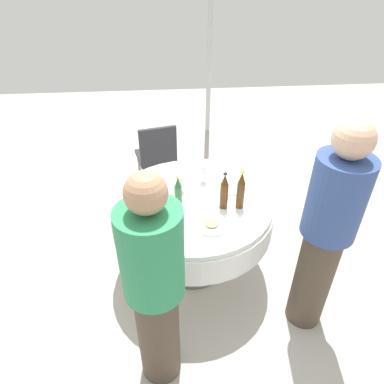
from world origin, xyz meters
name	(u,v)px	position (x,y,z in m)	size (l,w,h in m)	color
ground_plane	(192,265)	(0.00, 0.00, 0.00)	(10.00, 10.00, 0.00)	#B7B2A8
dining_table	(192,215)	(0.00, 0.00, 0.59)	(1.29, 1.29, 0.74)	white
bottle_brown_outer	(241,191)	(0.12, 0.35, 0.89)	(0.06, 0.06, 0.32)	#593314
bottle_brown_right	(224,192)	(0.12, 0.23, 0.88)	(0.06, 0.06, 0.30)	#593314
bottle_amber_inner	(147,212)	(0.30, -0.33, 0.87)	(0.06, 0.06, 0.28)	#8C5619
bottle_green_front	(178,193)	(0.08, -0.11, 0.87)	(0.06, 0.06, 0.28)	#2D6B38
wine_glass_front	(204,171)	(-0.24, 0.12, 0.85)	(0.06, 0.06, 0.16)	white
wine_glass_left	(181,181)	(-0.13, -0.08, 0.84)	(0.07, 0.07, 0.14)	white
plate_west	(230,187)	(-0.14, 0.33, 0.75)	(0.26, 0.26, 0.02)	white
plate_near	(211,225)	(0.33, 0.11, 0.75)	(0.24, 0.24, 0.04)	white
plate_east	(137,205)	(0.04, -0.43, 0.75)	(0.22, 0.22, 0.02)	white
plate_rear	(178,171)	(-0.43, -0.09, 0.75)	(0.21, 0.21, 0.02)	white
spoon_right	(197,202)	(0.04, 0.04, 0.74)	(0.18, 0.02, 0.01)	silver
spoon_inner	(158,188)	(-0.18, -0.26, 0.74)	(0.18, 0.02, 0.01)	silver
spoon_front	(174,227)	(0.33, -0.16, 0.74)	(0.18, 0.02, 0.01)	silver
folded_napkin	(219,170)	(-0.41, 0.28, 0.75)	(0.14, 0.14, 0.02)	white
person_outer	(326,232)	(0.60, 0.81, 0.86)	(0.34, 0.34, 1.63)	#4C3F33
person_right	(155,288)	(0.91, -0.29, 0.81)	(0.34, 0.34, 1.55)	#4C3F33
chair_south	(157,154)	(-1.19, -0.28, 0.52)	(0.48, 0.48, 0.87)	#2D2D33
tent_pole_secondary	(209,53)	(-2.89, 0.51, 1.19)	(0.07, 0.07, 2.37)	#B2B5B7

